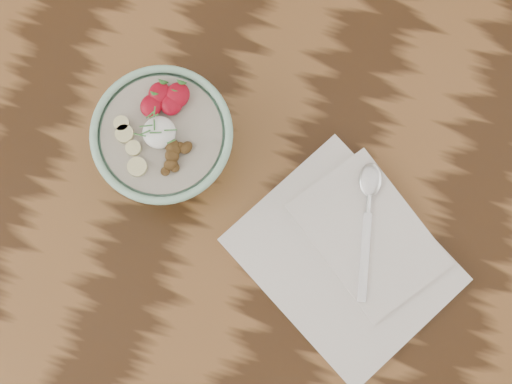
{
  "coord_description": "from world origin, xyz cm",
  "views": [
    {
      "loc": [
        17.33,
        -22.77,
        170.44
      ],
      "look_at": [
        12.96,
        -9.44,
        85.62
      ],
      "focal_mm": 50.0,
      "sensor_mm": 36.0,
      "label": 1
    }
  ],
  "objects": [
    {
      "name": "table",
      "position": [
        0.0,
        0.0,
        65.7
      ],
      "size": [
        160.0,
        90.0,
        75.0
      ],
      "color": "#311C0C",
      "rests_on": "ground"
    },
    {
      "name": "breakfast_bowl",
      "position": [
        -0.52,
        -5.96,
        81.04
      ],
      "size": [
        17.84,
        17.84,
        11.74
      ],
      "rotation": [
        0.0,
        0.0,
        -0.34
      ],
      "color": "#90C2A4",
      "rests_on": "table"
    },
    {
      "name": "napkin",
      "position": [
        26.87,
        -11.99,
        75.69
      ],
      "size": [
        33.78,
        31.87,
        1.64
      ],
      "rotation": [
        0.0,
        0.0,
        -0.52
      ],
      "color": "silver",
      "rests_on": "table"
    },
    {
      "name": "spoon",
      "position": [
        27.08,
        -4.31,
        77.04
      ],
      "size": [
        6.1,
        18.52,
        0.97
      ],
      "rotation": [
        0.0,
        0.0,
        0.22
      ],
      "color": "silver",
      "rests_on": "napkin"
    }
  ]
}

